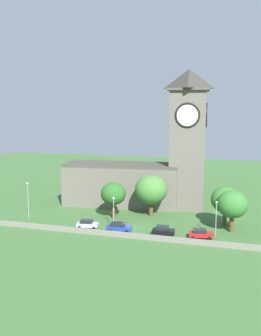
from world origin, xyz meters
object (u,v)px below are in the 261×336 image
object	(u,v)px
church	(149,165)
tree_riverside_west	(232,204)
car_blue	(119,227)
streetlamp_central	(216,213)
car_red	(200,234)
tree_by_tower	(151,190)
car_black	(163,231)
streetlamp_west_end	(28,195)
tree_riverside_east	(113,194)
car_silver	(87,224)
tree_churchyard	(225,200)
streetlamp_west_mid	(114,207)

from	to	relation	value
church	tree_riverside_west	xyz separation A→B (m)	(20.06, -15.45, -4.56)
car_blue	streetlamp_central	world-z (taller)	streetlamp_central
car_red	tree_by_tower	distance (m)	17.90
church	car_black	world-z (taller)	church
car_blue	car_red	size ratio (longest dim) A/B	1.08
car_black	car_red	size ratio (longest dim) A/B	0.92
streetlamp_west_end	tree_riverside_west	bearing A→B (deg)	4.58
streetlamp_west_end	tree_riverside_east	size ratio (longest dim) A/B	1.01
car_blue	streetlamp_central	bearing A→B (deg)	7.25
car_blue	tree_by_tower	size ratio (longest dim) A/B	0.55
car_silver	car_black	distance (m)	15.16
church	tree_churchyard	bearing A→B (deg)	-32.12
church	tree_riverside_east	size ratio (longest dim) A/B	4.49
tree_by_tower	tree_riverside_west	world-z (taller)	tree_by_tower
car_blue	car_black	size ratio (longest dim) A/B	1.18
car_blue	tree_by_tower	distance (m)	13.91
streetlamp_central	tree_churchyard	bearing A→B (deg)	81.56
streetlamp_west_end	tree_riverside_west	size ratio (longest dim) A/B	0.98
car_silver	streetlamp_central	xyz separation A→B (m)	(24.43, 2.16, 3.60)
car_red	streetlamp_west_end	xyz separation A→B (m)	(-36.51, 2.10, 4.31)
church	car_blue	distance (m)	23.26
car_black	tree_churchyard	size ratio (longest dim) A/B	0.53
car_silver	streetlamp_west_mid	bearing A→B (deg)	21.32
tree_by_tower	tree_churchyard	xyz separation A→B (m)	(15.88, -2.85, -0.52)
tree_churchyard	car_black	bearing A→B (deg)	-137.09
tree_churchyard	streetlamp_central	bearing A→B (deg)	-98.44
car_red	streetlamp_central	size ratio (longest dim) A/B	0.69
car_blue	car_black	bearing A→B (deg)	0.78
car_black	tree_riverside_east	size ratio (longest dim) A/B	0.54
streetlamp_west_mid	tree_churchyard	distance (m)	22.19
church	car_silver	size ratio (longest dim) A/B	7.89
car_black	tree_by_tower	xyz separation A→B (m)	(-5.49, 12.51, 4.88)
car_silver	church	bearing A→B (deg)	71.83
tree_riverside_west	tree_churchyard	xyz separation A→B (m)	(-1.51, 3.80, -0.08)
tree_churchyard	streetlamp_west_end	bearing A→B (deg)	-169.92
church	tree_riverside_east	xyz separation A→B (m)	(-4.51, -13.04, -4.61)
streetlamp_central	tree_riverside_east	size ratio (longest dim) A/B	0.85
church	tree_riverside_east	bearing A→B (deg)	-109.09
car_silver	tree_riverside_east	distance (m)	9.71
car_blue	car_red	bearing A→B (deg)	1.97
streetlamp_west_mid	tree_riverside_east	world-z (taller)	tree_riverside_east
car_black	tree_riverside_east	xyz separation A→B (m)	(-12.68, 8.27, 4.39)
car_silver	car_blue	xyz separation A→B (m)	(6.55, -0.11, 0.01)
car_silver	car_red	xyz separation A→B (m)	(21.90, 0.42, 0.01)
church	streetlamp_central	xyz separation A→B (m)	(17.44, -19.15, -5.46)
car_red	tree_riverside_west	bearing A→B (deg)	46.55
tree_riverside_east	church	bearing A→B (deg)	70.91
streetlamp_west_end	tree_by_tower	size ratio (longest dim) A/B	0.87
church	tree_riverside_west	size ratio (longest dim) A/B	4.34
car_blue	streetlamp_west_mid	xyz separation A→B (m)	(-1.75, 1.98, 3.33)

